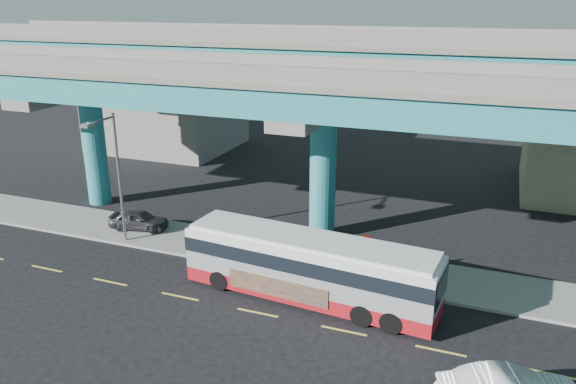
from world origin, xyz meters
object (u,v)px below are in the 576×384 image
at_px(transit_bus, 310,266).
at_px(street_lamp, 111,162).
at_px(parked_car, 139,220).
at_px(stop_sign, 366,248).

distance_m(transit_bus, street_lamp, 12.51).
relative_size(parked_car, street_lamp, 0.50).
height_order(parked_car, stop_sign, stop_sign).
height_order(transit_bus, street_lamp, street_lamp).
distance_m(transit_bus, stop_sign, 3.16).
bearing_deg(stop_sign, parked_car, 168.55).
relative_size(transit_bus, parked_car, 3.29).
bearing_deg(stop_sign, street_lamp, 177.43).
relative_size(transit_bus, stop_sign, 5.06).
bearing_deg(parked_car, street_lamp, 174.59).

